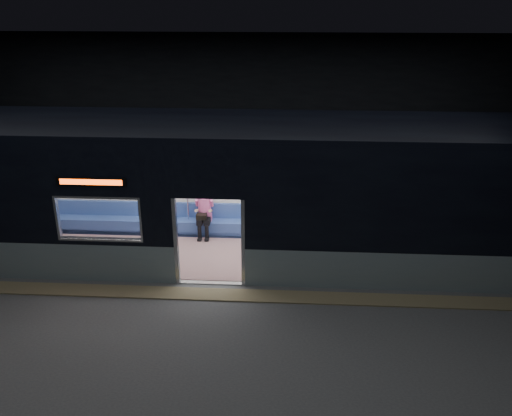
{
  "coord_description": "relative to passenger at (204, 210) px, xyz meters",
  "views": [
    {
      "loc": [
        1.68,
        -9.53,
        6.11
      ],
      "look_at": [
        0.94,
        2.3,
        1.35
      ],
      "focal_mm": 38.0,
      "sensor_mm": 36.0,
      "label": 1
    }
  ],
  "objects": [
    {
      "name": "metro_car",
      "position": [
        0.5,
        -1.0,
        1.08
      ],
      "size": [
        18.0,
        3.04,
        3.35
      ],
      "color": "#84979E",
      "rests_on": "station_floor"
    },
    {
      "name": "transit_map",
      "position": [
        2.73,
        0.31,
        0.68
      ],
      "size": [
        0.9,
        0.03,
        0.58
      ],
      "primitive_type": "cube",
      "color": "white",
      "rests_on": "metro_car"
    },
    {
      "name": "station_floor",
      "position": [
        0.5,
        -3.55,
        -0.77
      ],
      "size": [
        24.0,
        14.0,
        0.01
      ],
      "primitive_type": "cube",
      "color": "#47494C",
      "rests_on": "ground"
    },
    {
      "name": "passenger",
      "position": [
        0.0,
        0.0,
        0.0
      ],
      "size": [
        0.39,
        0.64,
        1.28
      ],
      "rotation": [
        0.0,
        0.0,
        0.16
      ],
      "color": "black",
      "rests_on": "metro_car"
    },
    {
      "name": "tactile_strip",
      "position": [
        0.5,
        -3.0,
        -0.75
      ],
      "size": [
        22.8,
        0.5,
        0.03
      ],
      "primitive_type": "cube",
      "color": "#8C7F59",
      "rests_on": "station_floor"
    },
    {
      "name": "station_envelope",
      "position": [
        0.5,
        -3.55,
        2.9
      ],
      "size": [
        24.0,
        14.0,
        5.0
      ],
      "color": "black",
      "rests_on": "station_floor"
    },
    {
      "name": "handbag",
      "position": [
        -0.05,
        -0.2,
        -0.1
      ],
      "size": [
        0.32,
        0.3,
        0.13
      ],
      "primitive_type": "cube",
      "rotation": [
        0.0,
        0.0,
        -0.35
      ],
      "color": "black",
      "rests_on": "passenger"
    }
  ]
}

